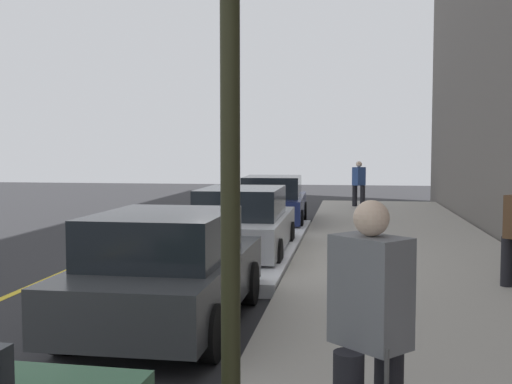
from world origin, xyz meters
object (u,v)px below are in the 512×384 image
at_px(pedestrian_blue_coat, 359,182).
at_px(traffic_light_pole, 230,63).
at_px(parked_car_navy, 273,201).
at_px(pedestrian_grey_coat, 370,329).
at_px(parked_car_charcoal, 168,270).
at_px(parked_car_silver, 243,223).

bearing_deg(pedestrian_blue_coat, traffic_light_pole, 176.96).
height_order(parked_car_navy, traffic_light_pole, traffic_light_pole).
bearing_deg(parked_car_navy, pedestrian_grey_coat, -170.47).
bearing_deg(traffic_light_pole, pedestrian_blue_coat, -3.04).
bearing_deg(parked_car_charcoal, parked_car_navy, -0.39).
bearing_deg(traffic_light_pole, parked_car_charcoal, 21.81).
height_order(parked_car_navy, pedestrian_grey_coat, pedestrian_grey_coat).
bearing_deg(parked_car_navy, parked_car_silver, -179.54).
bearing_deg(pedestrian_blue_coat, pedestrian_grey_coat, 179.40).
relative_size(parked_car_navy, traffic_light_pole, 1.10).
distance_m(parked_car_charcoal, parked_car_navy, 10.61).
xyz_separation_m(parked_car_charcoal, traffic_light_pole, (-4.00, -1.60, 2.07)).
bearing_deg(pedestrian_grey_coat, pedestrian_blue_coat, -0.60).
xyz_separation_m(parked_car_charcoal, pedestrian_grey_coat, (-3.60, -2.46, 0.37)).
relative_size(parked_car_silver, pedestrian_grey_coat, 2.42).
bearing_deg(parked_car_charcoal, pedestrian_blue_coat, -9.43).
xyz_separation_m(parked_car_navy, pedestrian_grey_coat, (-14.21, -2.39, 0.37)).
bearing_deg(pedestrian_blue_coat, parked_car_navy, 154.44).
bearing_deg(parked_car_navy, traffic_light_pole, -174.03).
relative_size(pedestrian_grey_coat, traffic_light_pole, 0.47).
distance_m(parked_car_charcoal, parked_car_silver, 5.09).
bearing_deg(pedestrian_grey_coat, parked_car_navy, 9.53).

